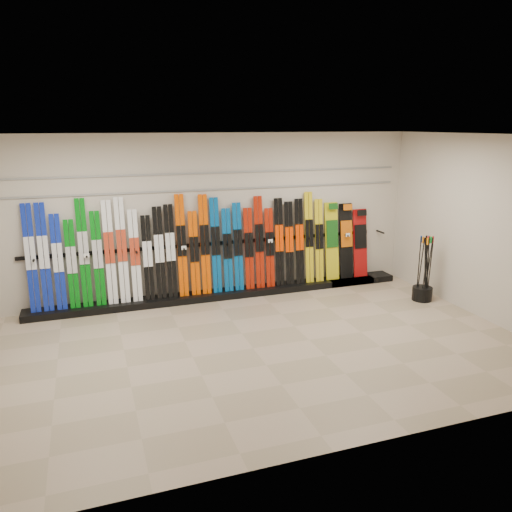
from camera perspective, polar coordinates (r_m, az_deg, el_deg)
name	(u,v)px	position (r m, az deg, el deg)	size (l,w,h in m)	color
floor	(253,348)	(7.34, -0.33, -10.50)	(8.00, 8.00, 0.00)	gray
back_wall	(209,217)	(9.19, -5.35, 4.48)	(8.00, 8.00, 0.00)	beige
right_wall	(486,229)	(8.93, 24.81, 2.86)	(5.00, 5.00, 0.00)	beige
ceiling	(253,135)	(6.64, -0.37, 13.61)	(8.00, 8.00, 0.00)	silver
ski_rack_base	(226,294)	(9.40, -3.49, -4.32)	(8.00, 0.40, 0.12)	black
skis	(187,250)	(9.04, -7.92, 0.70)	(5.37, 0.23, 1.84)	#1025A2
snowboards	(346,242)	(10.19, 10.23, 1.61)	(0.93, 0.24, 1.53)	gold
pole_bin	(422,294)	(9.69, 18.45, -4.09)	(0.36, 0.36, 0.25)	black
ski_poles	(425,268)	(9.56, 18.80, -1.33)	(0.24, 0.31, 1.18)	black
slatwall_rail_0	(209,190)	(9.09, -5.40, 7.56)	(7.60, 0.02, 0.03)	gray
slatwall_rail_1	(209,173)	(9.06, -5.44, 9.44)	(7.60, 0.02, 0.03)	gray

